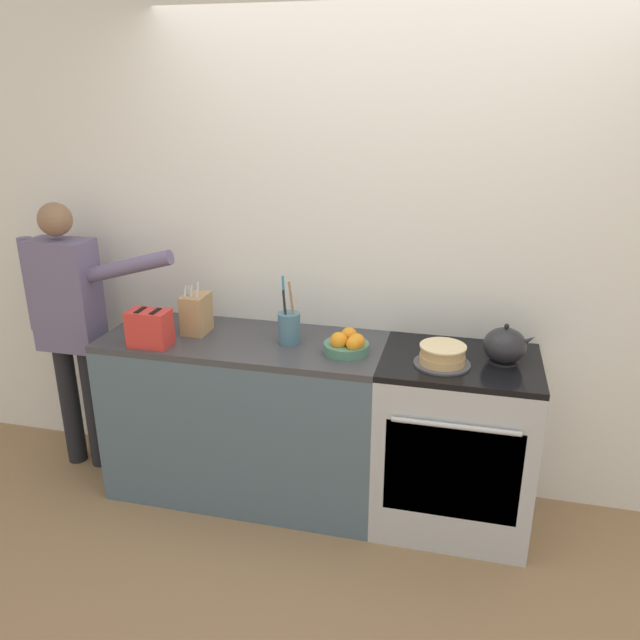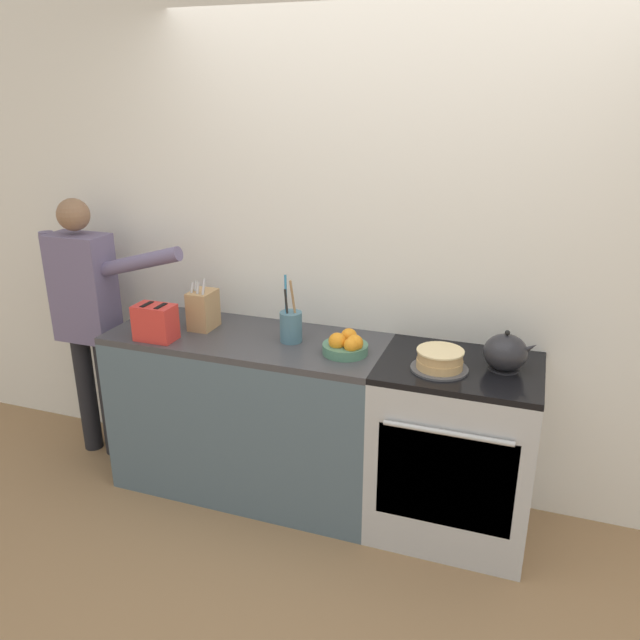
# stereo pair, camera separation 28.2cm
# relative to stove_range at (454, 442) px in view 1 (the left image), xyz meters

# --- Properties ---
(ground_plane) EXTENTS (16.00, 16.00, 0.00)m
(ground_plane) POSITION_rel_stove_range_xyz_m (-0.36, -0.29, -0.45)
(ground_plane) COLOR #93704C
(wall_back) EXTENTS (8.00, 0.04, 2.60)m
(wall_back) POSITION_rel_stove_range_xyz_m (-0.36, 0.31, 0.85)
(wall_back) COLOR silver
(wall_back) RESTS_ON ground_plane
(counter_cabinet) EXTENTS (1.46, 0.58, 0.90)m
(counter_cabinet) POSITION_rel_stove_range_xyz_m (-1.10, 0.00, -0.00)
(counter_cabinet) COLOR #4C6070
(counter_cabinet) RESTS_ON ground_plane
(stove_range) EXTENTS (0.75, 0.62, 0.90)m
(stove_range) POSITION_rel_stove_range_xyz_m (0.00, 0.00, 0.00)
(stove_range) COLOR #B7BABF
(stove_range) RESTS_ON ground_plane
(layer_cake) EXTENTS (0.26, 0.26, 0.10)m
(layer_cake) POSITION_rel_stove_range_xyz_m (-0.09, -0.08, 0.50)
(layer_cake) COLOR #4C4C51
(layer_cake) RESTS_ON stove_range
(tea_kettle) EXTENTS (0.24, 0.20, 0.19)m
(tea_kettle) POSITION_rel_stove_range_xyz_m (0.20, 0.02, 0.54)
(tea_kettle) COLOR #232328
(tea_kettle) RESTS_ON stove_range
(knife_block) EXTENTS (0.12, 0.16, 0.29)m
(knife_block) POSITION_rel_stove_range_xyz_m (-1.37, 0.04, 0.56)
(knife_block) COLOR tan
(knife_block) RESTS_ON counter_cabinet
(utensil_crock) EXTENTS (0.11, 0.11, 0.35)m
(utensil_crock) POSITION_rel_stove_range_xyz_m (-0.86, 0.01, 0.54)
(utensil_crock) COLOR #477084
(utensil_crock) RESTS_ON counter_cabinet
(fruit_bowl) EXTENTS (0.22, 0.22, 0.11)m
(fruit_bowl) POSITION_rel_stove_range_xyz_m (-0.54, -0.05, 0.50)
(fruit_bowl) COLOR #4C7F66
(fruit_bowl) RESTS_ON counter_cabinet
(toaster) EXTENTS (0.22, 0.13, 0.19)m
(toaster) POSITION_rel_stove_range_xyz_m (-1.52, -0.19, 0.54)
(toaster) COLOR red
(toaster) RESTS_ON counter_cabinet
(person_baker) EXTENTS (0.91, 0.20, 1.56)m
(person_baker) POSITION_rel_stove_range_xyz_m (-2.13, 0.03, 0.48)
(person_baker) COLOR black
(person_baker) RESTS_ON ground_plane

